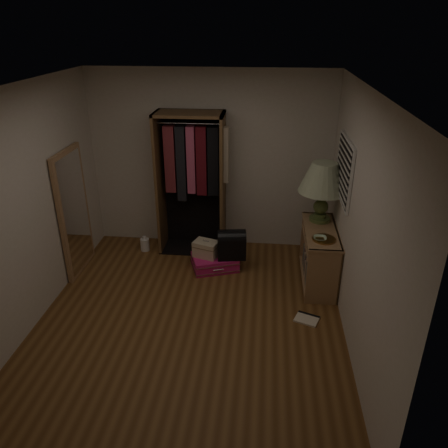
{
  "coord_description": "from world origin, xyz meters",
  "views": [
    {
      "loc": [
        0.8,
        -4.07,
        3.17
      ],
      "look_at": [
        0.3,
        0.95,
        0.8
      ],
      "focal_mm": 35.0,
      "sensor_mm": 36.0,
      "label": 1
    }
  ],
  "objects_px": {
    "open_wardrobe": "(194,172)",
    "table_lamp": "(324,179)",
    "white_jug": "(145,244)",
    "train_case": "(206,249)",
    "black_bag": "(232,243)",
    "console_bookshelf": "(318,253)",
    "floor_mirror": "(74,213)",
    "pink_suitcase": "(215,262)"
  },
  "relations": [
    {
      "from": "table_lamp",
      "to": "console_bookshelf",
      "type": "bearing_deg",
      "value": -91.07
    },
    {
      "from": "table_lamp",
      "to": "white_jug",
      "type": "height_order",
      "value": "table_lamp"
    },
    {
      "from": "floor_mirror",
      "to": "table_lamp",
      "type": "bearing_deg",
      "value": 5.21
    },
    {
      "from": "pink_suitcase",
      "to": "console_bookshelf",
      "type": "bearing_deg",
      "value": -25.29
    },
    {
      "from": "floor_mirror",
      "to": "black_bag",
      "type": "bearing_deg",
      "value": 5.01
    },
    {
      "from": "console_bookshelf",
      "to": "pink_suitcase",
      "type": "height_order",
      "value": "console_bookshelf"
    },
    {
      "from": "console_bookshelf",
      "to": "train_case",
      "type": "xyz_separation_m",
      "value": [
        -1.51,
        0.14,
        -0.09
      ]
    },
    {
      "from": "train_case",
      "to": "table_lamp",
      "type": "bearing_deg",
      "value": 22.81
    },
    {
      "from": "pink_suitcase",
      "to": "train_case",
      "type": "height_order",
      "value": "train_case"
    },
    {
      "from": "table_lamp",
      "to": "black_bag",
      "type": "bearing_deg",
      "value": -174.42
    },
    {
      "from": "pink_suitcase",
      "to": "white_jug",
      "type": "bearing_deg",
      "value": 140.6
    },
    {
      "from": "floor_mirror",
      "to": "train_case",
      "type": "xyz_separation_m",
      "value": [
        1.73,
        0.18,
        -0.55
      ]
    },
    {
      "from": "open_wardrobe",
      "to": "floor_mirror",
      "type": "relative_size",
      "value": 1.21
    },
    {
      "from": "console_bookshelf",
      "to": "pink_suitcase",
      "type": "bearing_deg",
      "value": 173.82
    },
    {
      "from": "open_wardrobe",
      "to": "pink_suitcase",
      "type": "relative_size",
      "value": 2.78
    },
    {
      "from": "train_case",
      "to": "console_bookshelf",
      "type": "bearing_deg",
      "value": 13.09
    },
    {
      "from": "train_case",
      "to": "white_jug",
      "type": "height_order",
      "value": "train_case"
    },
    {
      "from": "console_bookshelf",
      "to": "floor_mirror",
      "type": "distance_m",
      "value": 3.27
    },
    {
      "from": "open_wardrobe",
      "to": "floor_mirror",
      "type": "distance_m",
      "value": 1.71
    },
    {
      "from": "open_wardrobe",
      "to": "table_lamp",
      "type": "xyz_separation_m",
      "value": [
        1.76,
        -0.47,
        0.12
      ]
    },
    {
      "from": "console_bookshelf",
      "to": "train_case",
      "type": "bearing_deg",
      "value": 174.68
    },
    {
      "from": "open_wardrobe",
      "to": "black_bag",
      "type": "distance_m",
      "value": 1.16
    },
    {
      "from": "train_case",
      "to": "black_bag",
      "type": "distance_m",
      "value": 0.37
    },
    {
      "from": "black_bag",
      "to": "table_lamp",
      "type": "distance_m",
      "value": 1.49
    },
    {
      "from": "black_bag",
      "to": "white_jug",
      "type": "distance_m",
      "value": 1.44
    },
    {
      "from": "train_case",
      "to": "table_lamp",
      "type": "relative_size",
      "value": 0.47
    },
    {
      "from": "open_wardrobe",
      "to": "black_bag",
      "type": "relative_size",
      "value": 4.94
    },
    {
      "from": "console_bookshelf",
      "to": "white_jug",
      "type": "height_order",
      "value": "console_bookshelf"
    },
    {
      "from": "pink_suitcase",
      "to": "train_case",
      "type": "distance_m",
      "value": 0.24
    },
    {
      "from": "console_bookshelf",
      "to": "floor_mirror",
      "type": "relative_size",
      "value": 0.66
    },
    {
      "from": "black_bag",
      "to": "white_jug",
      "type": "height_order",
      "value": "black_bag"
    },
    {
      "from": "floor_mirror",
      "to": "white_jug",
      "type": "relative_size",
      "value": 7.33
    },
    {
      "from": "open_wardrobe",
      "to": "white_jug",
      "type": "relative_size",
      "value": 8.84
    },
    {
      "from": "open_wardrobe",
      "to": "black_bag",
      "type": "xyz_separation_m",
      "value": [
        0.6,
        -0.59,
        -0.81
      ]
    },
    {
      "from": "train_case",
      "to": "open_wardrobe",
      "type": "bearing_deg",
      "value": 130.83
    },
    {
      "from": "open_wardrobe",
      "to": "table_lamp",
      "type": "height_order",
      "value": "open_wardrobe"
    },
    {
      "from": "white_jug",
      "to": "train_case",
      "type": "bearing_deg",
      "value": -23.01
    },
    {
      "from": "table_lamp",
      "to": "white_jug",
      "type": "bearing_deg",
      "value": 173.07
    },
    {
      "from": "console_bookshelf",
      "to": "open_wardrobe",
      "type": "relative_size",
      "value": 0.55
    },
    {
      "from": "open_wardrobe",
      "to": "train_case",
      "type": "height_order",
      "value": "open_wardrobe"
    },
    {
      "from": "floor_mirror",
      "to": "console_bookshelf",
      "type": "bearing_deg",
      "value": 0.69
    },
    {
      "from": "table_lamp",
      "to": "open_wardrobe",
      "type": "bearing_deg",
      "value": 164.93
    }
  ]
}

